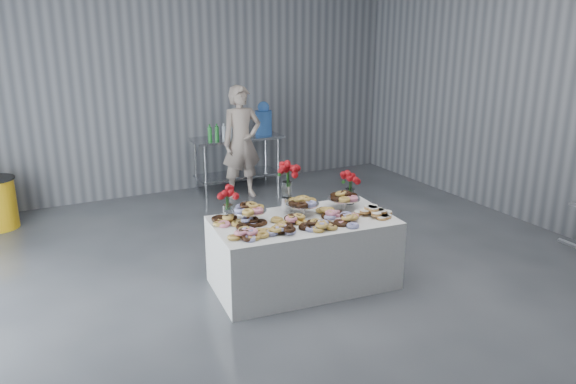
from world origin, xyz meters
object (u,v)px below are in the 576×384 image
prep_table (237,153)px  water_jug (264,119)px  person (242,142)px  display_table (303,252)px

prep_table → water_jug: 0.73m
prep_table → person: 0.53m
prep_table → person: (-0.09, -0.44, 0.28)m
display_table → prep_table: size_ratio=1.27×
display_table → person: size_ratio=1.06×
display_table → water_jug: (1.26, 3.68, 0.77)m
prep_table → water_jug: water_jug is taller
display_table → prep_table: prep_table is taller
display_table → water_jug: bearing=71.2°
water_jug → display_table: bearing=-108.8°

